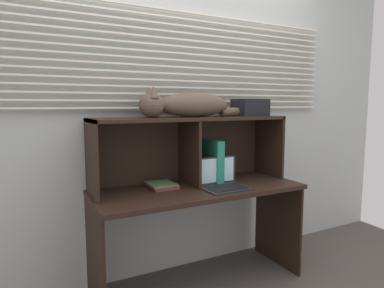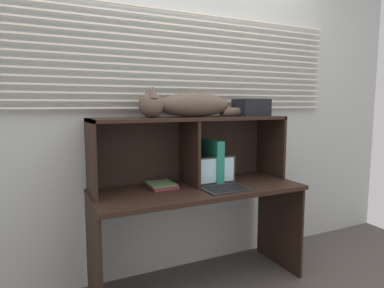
{
  "view_description": "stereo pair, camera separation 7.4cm",
  "coord_description": "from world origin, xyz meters",
  "px_view_note": "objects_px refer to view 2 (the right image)",
  "views": [
    {
      "loc": [
        -1.06,
        -1.73,
        1.27
      ],
      "look_at": [
        0.0,
        0.33,
        1.0
      ],
      "focal_mm": 30.8,
      "sensor_mm": 36.0,
      "label": 1
    },
    {
      "loc": [
        -1.0,
        -1.76,
        1.27
      ],
      "look_at": [
        0.0,
        0.33,
        1.0
      ],
      "focal_mm": 30.8,
      "sensor_mm": 36.0,
      "label": 2
    }
  ],
  "objects_px": {
    "laptop": "(222,182)",
    "book_stack": "(162,185)",
    "cat": "(188,105)",
    "storage_box": "(251,108)",
    "binder_upright": "(213,161)"
  },
  "relations": [
    {
      "from": "laptop",
      "to": "book_stack",
      "type": "bearing_deg",
      "value": 152.91
    },
    {
      "from": "binder_upright",
      "to": "storage_box",
      "type": "bearing_deg",
      "value": 0.0
    },
    {
      "from": "binder_upright",
      "to": "storage_box",
      "type": "height_order",
      "value": "storage_box"
    },
    {
      "from": "book_stack",
      "to": "storage_box",
      "type": "height_order",
      "value": "storage_box"
    },
    {
      "from": "cat",
      "to": "storage_box",
      "type": "bearing_deg",
      "value": 0.0
    },
    {
      "from": "laptop",
      "to": "storage_box",
      "type": "relative_size",
      "value": 1.31
    },
    {
      "from": "binder_upright",
      "to": "storage_box",
      "type": "relative_size",
      "value": 1.31
    },
    {
      "from": "binder_upright",
      "to": "book_stack",
      "type": "bearing_deg",
      "value": 179.1
    },
    {
      "from": "laptop",
      "to": "book_stack",
      "type": "height_order",
      "value": "laptop"
    },
    {
      "from": "book_stack",
      "to": "storage_box",
      "type": "xyz_separation_m",
      "value": [
        0.73,
        -0.01,
        0.53
      ]
    },
    {
      "from": "binder_upright",
      "to": "book_stack",
      "type": "xyz_separation_m",
      "value": [
        -0.4,
        0.01,
        -0.14
      ]
    },
    {
      "from": "storage_box",
      "to": "laptop",
      "type": "bearing_deg",
      "value": -152.98
    },
    {
      "from": "binder_upright",
      "to": "book_stack",
      "type": "height_order",
      "value": "binder_upright"
    },
    {
      "from": "cat",
      "to": "storage_box",
      "type": "relative_size",
      "value": 4.03
    },
    {
      "from": "cat",
      "to": "book_stack",
      "type": "xyz_separation_m",
      "value": [
        -0.2,
        0.01,
        -0.55
      ]
    }
  ]
}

